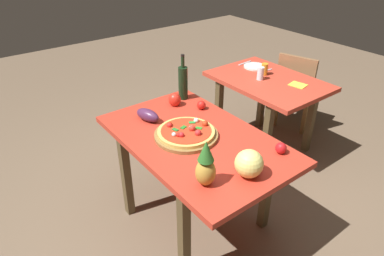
% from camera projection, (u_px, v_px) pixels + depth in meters
% --- Properties ---
extents(ground_plane, '(10.00, 10.00, 0.00)m').
position_uv_depth(ground_plane, '(195.00, 218.00, 2.71)').
color(ground_plane, brown).
extents(display_table, '(1.35, 0.84, 0.75)m').
position_uv_depth(display_table, '(195.00, 148.00, 2.37)').
color(display_table, brown).
rests_on(display_table, ground_plane).
extents(background_table, '(1.05, 0.74, 0.75)m').
position_uv_depth(background_table, '(267.00, 90.00, 3.25)').
color(background_table, brown).
rests_on(background_table, ground_plane).
extents(dining_chair, '(0.50, 0.50, 0.85)m').
position_uv_depth(dining_chair, '(297.00, 87.00, 3.70)').
color(dining_chair, olive).
rests_on(dining_chair, ground_plane).
extents(pizza_board, '(0.43, 0.43, 0.02)m').
position_uv_depth(pizza_board, '(186.00, 135.00, 2.32)').
color(pizza_board, olive).
rests_on(pizza_board, display_table).
extents(pizza, '(0.39, 0.39, 0.06)m').
position_uv_depth(pizza, '(186.00, 131.00, 2.31)').
color(pizza, '#D6B055').
rests_on(pizza, pizza_board).
extents(wine_bottle, '(0.08, 0.08, 0.37)m').
position_uv_depth(wine_bottle, '(183.00, 82.00, 2.77)').
color(wine_bottle, black).
rests_on(wine_bottle, display_table).
extents(pineapple_left, '(0.11, 0.11, 0.28)m').
position_uv_depth(pineapple_left, '(206.00, 165.00, 1.84)').
color(pineapple_left, '#BE8F37').
rests_on(pineapple_left, display_table).
extents(melon, '(0.17, 0.17, 0.17)m').
position_uv_depth(melon, '(249.00, 164.00, 1.93)').
color(melon, '#EFE177').
rests_on(melon, display_table).
extents(bell_pepper, '(0.10, 0.10, 0.11)m').
position_uv_depth(bell_pepper, '(175.00, 100.00, 2.71)').
color(bell_pepper, red).
rests_on(bell_pepper, display_table).
extents(eggplant, '(0.22, 0.14, 0.09)m').
position_uv_depth(eggplant, '(148.00, 115.00, 2.50)').
color(eggplant, '#4B2547').
rests_on(eggplant, display_table).
extents(tomato_at_corner, '(0.07, 0.07, 0.07)m').
position_uv_depth(tomato_at_corner, '(201.00, 105.00, 2.66)').
color(tomato_at_corner, red).
rests_on(tomato_at_corner, display_table).
extents(tomato_by_bottle, '(0.07, 0.07, 0.07)m').
position_uv_depth(tomato_by_bottle, '(281.00, 148.00, 2.15)').
color(tomato_by_bottle, red).
rests_on(tomato_by_bottle, display_table).
extents(drinking_glass_juice, '(0.06, 0.06, 0.11)m').
position_uv_depth(drinking_glass_juice, '(264.00, 69.00, 3.26)').
color(drinking_glass_juice, orange).
rests_on(drinking_glass_juice, background_table).
extents(drinking_glass_water, '(0.06, 0.06, 0.12)m').
position_uv_depth(drinking_glass_water, '(260.00, 73.00, 3.16)').
color(drinking_glass_water, silver).
rests_on(drinking_glass_water, background_table).
extents(dinner_plate, '(0.22, 0.22, 0.02)m').
position_uv_depth(dinner_plate, '(255.00, 67.00, 3.45)').
color(dinner_plate, white).
rests_on(dinner_plate, background_table).
extents(fork_utensil, '(0.03, 0.18, 0.01)m').
position_uv_depth(fork_utensil, '(245.00, 63.00, 3.55)').
color(fork_utensil, silver).
rests_on(fork_utensil, background_table).
extents(knife_utensil, '(0.02, 0.18, 0.01)m').
position_uv_depth(knife_utensil, '(265.00, 71.00, 3.36)').
color(knife_utensil, silver).
rests_on(knife_utensil, background_table).
extents(napkin_folded, '(0.16, 0.14, 0.01)m').
position_uv_depth(napkin_folded, '(298.00, 85.00, 3.07)').
color(napkin_folded, yellow).
rests_on(napkin_folded, background_table).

